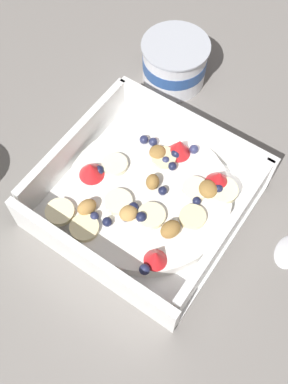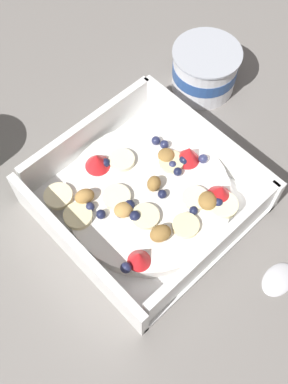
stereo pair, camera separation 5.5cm
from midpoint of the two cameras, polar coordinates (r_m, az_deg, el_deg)
ground_plane at (r=0.58m, az=-2.24°, el=-1.58°), size 2.40×2.40×0.00m
fruit_bowl at (r=0.56m, az=-2.68°, el=-0.73°), size 0.23×0.23×0.06m
yogurt_cup at (r=0.67m, az=1.41°, el=15.63°), size 0.10×0.10×0.07m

